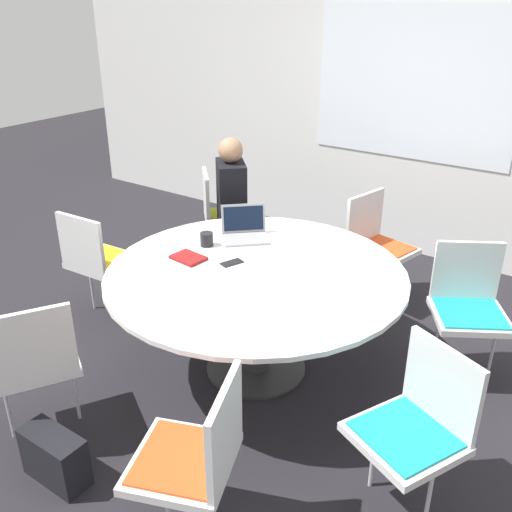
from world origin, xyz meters
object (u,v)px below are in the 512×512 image
object	(u,v)px
laptop	(245,230)
cell_phone	(231,263)
chair_6	(376,240)
chair_0	(221,210)
chair_3	(197,452)
chair_1	(97,256)
chair_4	(418,421)
chair_5	(468,301)
spiral_notebook	(188,258)
person_0	(233,198)
coffee_cup	(207,239)
chair_2	(34,357)
handbag	(55,457)

from	to	relation	value
laptop	cell_phone	world-z (taller)	laptop
chair_6	chair_0	bearing A→B (deg)	-70.18
chair_3	chair_1	bearing A→B (deg)	38.88
chair_1	chair_4	distance (m)	2.57
chair_5	spiral_notebook	xyz separation A→B (m)	(-1.55, -0.85, 0.21)
person_0	coffee_cup	xyz separation A→B (m)	(0.45, -0.89, 0.05)
chair_0	chair_4	xyz separation A→B (m)	(2.39, -1.63, 0.00)
chair_6	person_0	bearing A→B (deg)	-63.29
chair_0	laptop	xyz separation A→B (m)	(0.80, -0.75, 0.25)
chair_2	chair_4	distance (m)	1.96
spiral_notebook	handbag	world-z (taller)	spiral_notebook
laptop	chair_0	bearing A→B (deg)	93.54
chair_1	spiral_notebook	world-z (taller)	chair_1
chair_3	cell_phone	size ratio (longest dim) A/B	5.59
chair_0	chair_5	xyz separation A→B (m)	(2.26, -0.40, 0.00)
chair_2	chair_1	bearing A→B (deg)	64.47
handbag	chair_4	bearing A→B (deg)	29.10
laptop	coffee_cup	size ratio (longest dim) A/B	4.35
chair_0	chair_2	distance (m)	2.38
person_0	handbag	xyz separation A→B (m)	(0.63, -2.37, -0.58)
chair_3	person_0	world-z (taller)	person_0
laptop	coffee_cup	xyz separation A→B (m)	(-0.12, -0.26, -0.01)
chair_6	spiral_notebook	size ratio (longest dim) A/B	3.88
chair_4	chair_0	bearing A→B (deg)	-9.43
chair_6	chair_5	bearing A→B (deg)	69.92
handbag	laptop	bearing A→B (deg)	92.00
spiral_notebook	laptop	bearing A→B (deg)	80.23
spiral_notebook	person_0	bearing A→B (deg)	113.31
spiral_notebook	cell_phone	size ratio (longest dim) A/B	1.44
chair_2	person_0	size ratio (longest dim) A/B	0.71
chair_2	chair_0	bearing A→B (deg)	43.65
person_0	spiral_notebook	distance (m)	1.23
chair_2	cell_phone	distance (m)	1.26
chair_0	cell_phone	bearing A→B (deg)	-2.66
chair_6	person_0	size ratio (longest dim) A/B	0.71
chair_0	cell_phone	xyz separation A→B (m)	(0.97, -1.14, 0.20)
cell_phone	chair_4	bearing A→B (deg)	-19.26
chair_3	coffee_cup	xyz separation A→B (m)	(-1.02, 1.34, 0.25)
chair_6	person_0	xyz separation A→B (m)	(-1.17, -0.29, 0.19)
chair_4	cell_phone	xyz separation A→B (m)	(-1.41, 0.49, 0.20)
spiral_notebook	coffee_cup	xyz separation A→B (m)	(-0.04, 0.23, 0.04)
cell_phone	handbag	xyz separation A→B (m)	(-0.12, -1.35, -0.59)
chair_3	chair_6	xyz separation A→B (m)	(-0.31, 2.52, 0.00)
chair_2	coffee_cup	bearing A→B (deg)	24.99
chair_2	person_0	world-z (taller)	person_0
chair_3	cell_phone	xyz separation A→B (m)	(-0.72, 1.21, 0.20)
person_0	laptop	distance (m)	0.85
chair_2	spiral_notebook	xyz separation A→B (m)	(0.16, 1.07, 0.21)
chair_1	laptop	xyz separation A→B (m)	(0.95, 0.52, 0.25)
chair_1	chair_2	size ratio (longest dim) A/B	1.00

